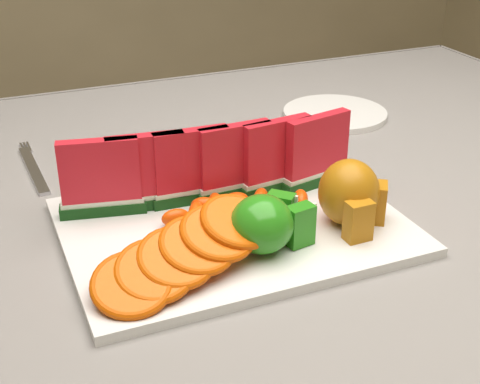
# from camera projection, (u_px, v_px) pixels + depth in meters

# --- Properties ---
(table) EXTENTS (1.40, 0.90, 0.75)m
(table) POSITION_uv_depth(u_px,v_px,m) (224.00, 254.00, 0.96)
(table) COLOR #4B2C1A
(table) RESTS_ON ground
(tablecloth) EXTENTS (1.53, 1.03, 0.20)m
(tablecloth) POSITION_uv_depth(u_px,v_px,m) (224.00, 216.00, 0.93)
(tablecloth) COLOR slate
(tablecloth) RESTS_ON table
(platter) EXTENTS (0.40, 0.30, 0.01)m
(platter) POSITION_uv_depth(u_px,v_px,m) (233.00, 226.00, 0.81)
(platter) COLOR silver
(platter) RESTS_ON tablecloth
(apple_cluster) EXTENTS (0.11, 0.09, 0.07)m
(apple_cluster) POSITION_uv_depth(u_px,v_px,m) (267.00, 223.00, 0.74)
(apple_cluster) COLOR #0F7C0D
(apple_cluster) RESTS_ON platter
(pear_cluster) EXTENTS (0.10, 0.10, 0.08)m
(pear_cluster) POSITION_uv_depth(u_px,v_px,m) (351.00, 195.00, 0.79)
(pear_cluster) COLOR #9F8114
(pear_cluster) RESTS_ON platter
(side_plate) EXTENTS (0.21, 0.21, 0.01)m
(side_plate) POSITION_uv_depth(u_px,v_px,m) (335.00, 113.00, 1.16)
(side_plate) COLOR silver
(side_plate) RESTS_ON tablecloth
(fork) EXTENTS (0.02, 0.20, 0.00)m
(fork) POSITION_uv_depth(u_px,v_px,m) (33.00, 168.00, 0.97)
(fork) COLOR silver
(fork) RESTS_ON tablecloth
(watermelon_row) EXTENTS (0.39, 0.07, 0.10)m
(watermelon_row) POSITION_uv_depth(u_px,v_px,m) (214.00, 166.00, 0.84)
(watermelon_row) COLOR #0E3615
(watermelon_row) RESTS_ON platter
(orange_fan_front) EXTENTS (0.23, 0.14, 0.06)m
(orange_fan_front) POSITION_uv_depth(u_px,v_px,m) (187.00, 251.00, 0.69)
(orange_fan_front) COLOR #D56300
(orange_fan_front) RESTS_ON platter
(orange_fan_back) EXTENTS (0.23, 0.10, 0.04)m
(orange_fan_back) POSITION_uv_depth(u_px,v_px,m) (175.00, 174.00, 0.88)
(orange_fan_back) COLOR #D56300
(orange_fan_back) RESTS_ON platter
(tangerine_segments) EXTENTS (0.19, 0.08, 0.02)m
(tangerine_segments) POSITION_uv_depth(u_px,v_px,m) (235.00, 205.00, 0.82)
(tangerine_segments) COLOR orange
(tangerine_segments) RESTS_ON platter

